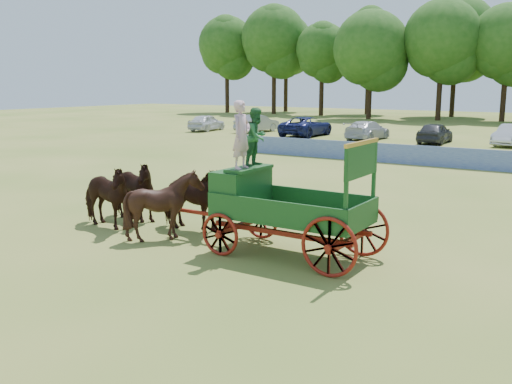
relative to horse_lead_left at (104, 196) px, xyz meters
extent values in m
plane|color=#9A9045|center=(6.63, 0.31, -0.97)|extent=(160.00, 160.00, 0.00)
imported|color=#33140E|center=(0.00, 0.00, 0.00)|extent=(2.35, 1.20, 1.93)
imported|color=#33140E|center=(0.00, 1.10, 0.00)|extent=(2.39, 1.31, 1.93)
imported|color=#33140E|center=(2.40, 0.00, 0.00)|extent=(1.92, 1.75, 1.93)
imported|color=#33140E|center=(2.40, 1.10, 0.00)|extent=(2.36, 1.21, 1.93)
cube|color=maroon|center=(4.60, 0.55, -0.37)|extent=(0.12, 2.00, 0.12)
cube|color=maroon|center=(7.60, 0.55, -0.37)|extent=(0.12, 2.00, 0.12)
cube|color=maroon|center=(6.10, 0.00, -0.25)|extent=(3.80, 0.10, 0.12)
cube|color=maroon|center=(6.10, 1.10, -0.25)|extent=(3.80, 0.10, 0.12)
cube|color=maroon|center=(3.70, 0.55, -0.22)|extent=(2.80, 0.09, 0.09)
cube|color=#1B531D|center=(6.10, 0.55, 0.03)|extent=(3.80, 1.80, 0.10)
cube|color=#1B531D|center=(6.10, -0.33, 0.33)|extent=(3.80, 0.06, 0.55)
cube|color=#1B531D|center=(6.10, 1.43, 0.33)|extent=(3.80, 0.06, 0.55)
cube|color=#1B531D|center=(7.98, 0.55, 0.33)|extent=(0.06, 1.80, 0.55)
cube|color=#1B531D|center=(4.60, 0.55, 0.58)|extent=(0.85, 1.70, 1.05)
cube|color=#1B531D|center=(4.85, 0.55, 1.15)|extent=(0.55, 1.50, 0.08)
cube|color=#1B531D|center=(4.22, 0.55, 0.38)|extent=(0.10, 1.60, 0.65)
cube|color=#1B531D|center=(4.40, 0.55, 0.08)|extent=(0.55, 1.60, 0.06)
cube|color=#1B531D|center=(7.90, -0.25, 0.98)|extent=(0.08, 0.08, 1.80)
cube|color=#1B531D|center=(7.90, 1.35, 0.98)|extent=(0.08, 0.08, 1.80)
cube|color=#1B531D|center=(7.90, 0.55, 1.58)|extent=(0.07, 1.75, 0.75)
cube|color=gold|center=(7.90, 0.55, 1.98)|extent=(0.08, 1.80, 0.09)
cube|color=gold|center=(7.86, 0.55, 1.58)|extent=(0.02, 1.30, 0.12)
torus|color=maroon|center=(4.60, -0.40, -0.42)|extent=(1.09, 0.09, 1.09)
torus|color=maroon|center=(4.60, 1.50, -0.42)|extent=(1.09, 0.09, 1.09)
torus|color=maroon|center=(7.60, -0.40, -0.27)|extent=(1.39, 0.09, 1.39)
torus|color=maroon|center=(7.60, 1.50, -0.27)|extent=(1.39, 0.09, 1.39)
imported|color=beige|center=(4.85, 0.20, 2.04)|extent=(0.41, 0.62, 1.70)
imported|color=#266532|center=(4.85, 0.90, 1.94)|extent=(0.57, 0.73, 1.49)
cube|color=navy|center=(5.63, 18.31, -0.44)|extent=(26.00, 0.08, 1.05)
imported|color=silver|center=(-19.37, 29.89, -0.22)|extent=(2.28, 4.56, 1.49)
imported|color=gray|center=(-14.76, 31.24, -0.21)|extent=(2.17, 4.76, 1.51)
imported|color=navy|center=(-9.23, 30.16, -0.17)|extent=(2.74, 5.75, 1.58)
imported|color=silver|center=(-3.82, 29.92, -0.24)|extent=(2.22, 5.06, 1.45)
imported|color=#333338|center=(1.31, 30.00, -0.21)|extent=(1.90, 4.49, 1.51)
imported|color=silver|center=(6.24, 31.31, -0.23)|extent=(2.08, 4.63, 1.47)
cylinder|color=#382314|center=(-37.37, 58.04, 1.71)|extent=(0.60, 0.60, 5.36)
sphere|color=#1E4D14|center=(-37.37, 58.04, 8.91)|extent=(8.19, 8.19, 8.19)
cylinder|color=#382314|center=(-29.41, 58.29, 1.87)|extent=(0.60, 0.60, 5.67)
sphere|color=#1E4D14|center=(-29.41, 58.29, 9.48)|extent=(9.07, 9.07, 9.07)
cylinder|color=#382314|center=(-21.93, 58.22, 1.40)|extent=(0.60, 0.60, 4.73)
sphere|color=#1E4D14|center=(-21.93, 58.22, 7.75)|extent=(6.97, 6.97, 6.97)
cylinder|color=#382314|center=(-13.64, 54.51, 1.31)|extent=(0.60, 0.60, 4.55)
sphere|color=#1E4D14|center=(-13.64, 54.51, 7.42)|extent=(9.02, 9.02, 9.02)
cylinder|color=#382314|center=(-5.80, 56.34, 1.57)|extent=(0.60, 0.60, 5.06)
sphere|color=#1E4D14|center=(-5.80, 56.34, 8.36)|extent=(8.83, 8.83, 8.83)
cylinder|color=#382314|center=(0.84, 58.37, 1.44)|extent=(0.60, 0.60, 4.81)
sphere|color=#1E4D14|center=(0.84, 58.37, 7.90)|extent=(8.36, 8.36, 8.36)
cylinder|color=#382314|center=(-31.37, 65.01, 1.91)|extent=(0.60, 0.60, 5.75)
sphere|color=#1E4D14|center=(-31.37, 65.01, 9.63)|extent=(7.62, 7.62, 7.62)
cylinder|color=#382314|center=(-18.02, 64.71, 1.89)|extent=(0.60, 0.60, 5.71)
sphere|color=#1E4D14|center=(-18.02, 64.71, 9.56)|extent=(7.72, 7.72, 7.72)
cylinder|color=#382314|center=(-6.40, 64.80, 1.82)|extent=(0.60, 0.60, 5.56)
sphere|color=#1E4D14|center=(-6.40, 64.80, 9.28)|extent=(9.93, 9.93, 9.93)
camera|label=1|loc=(12.85, -11.47, 3.30)|focal=40.00mm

